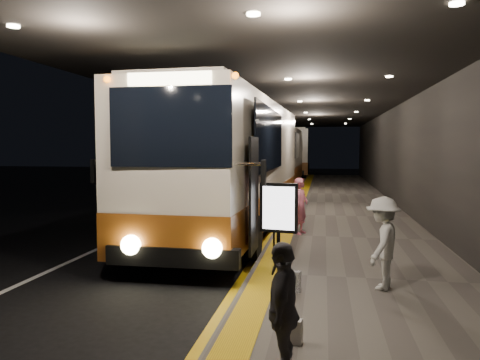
% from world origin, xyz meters
% --- Properties ---
extents(ground, '(90.00, 90.00, 0.00)m').
position_xyz_m(ground, '(0.00, 0.00, 0.00)').
color(ground, black).
extents(lane_line_white, '(0.12, 50.00, 0.01)m').
position_xyz_m(lane_line_white, '(-1.80, 5.00, 0.01)').
color(lane_line_white, silver).
rests_on(lane_line_white, ground).
extents(kerb_stripe_yellow, '(0.18, 50.00, 0.01)m').
position_xyz_m(kerb_stripe_yellow, '(2.35, 5.00, 0.01)').
color(kerb_stripe_yellow, gold).
rests_on(kerb_stripe_yellow, ground).
extents(sidewalk, '(4.50, 50.00, 0.15)m').
position_xyz_m(sidewalk, '(4.75, 5.00, 0.07)').
color(sidewalk, '#514C44').
rests_on(sidewalk, ground).
extents(tactile_strip, '(0.50, 50.00, 0.01)m').
position_xyz_m(tactile_strip, '(2.85, 5.00, 0.16)').
color(tactile_strip, gold).
rests_on(tactile_strip, sidewalk).
extents(terminal_wall, '(0.10, 50.00, 6.00)m').
position_xyz_m(terminal_wall, '(7.00, 5.00, 3.00)').
color(terminal_wall, black).
rests_on(terminal_wall, ground).
extents(support_columns, '(0.80, 24.80, 4.40)m').
position_xyz_m(support_columns, '(-1.50, 4.00, 2.20)').
color(support_columns, black).
rests_on(support_columns, ground).
extents(canopy, '(9.00, 50.00, 0.40)m').
position_xyz_m(canopy, '(2.50, 5.00, 4.60)').
color(canopy, black).
rests_on(canopy, support_columns).
extents(coach_main, '(3.03, 12.94, 4.01)m').
position_xyz_m(coach_main, '(1.15, 2.38, 1.92)').
color(coach_main, beige).
rests_on(coach_main, ground).
extents(coach_second, '(2.74, 12.25, 3.84)m').
position_xyz_m(coach_second, '(0.90, 18.78, 1.84)').
color(coach_second, beige).
rests_on(coach_second, ground).
extents(coach_third, '(3.20, 13.05, 4.07)m').
position_xyz_m(coach_third, '(1.10, 31.20, 1.96)').
color(coach_third, beige).
rests_on(coach_third, ground).
extents(passenger_boarding, '(0.55, 0.68, 1.61)m').
position_xyz_m(passenger_boarding, '(3.30, 1.17, 0.95)').
color(passenger_boarding, '#CA5E74').
rests_on(passenger_boarding, sidewalk).
extents(passenger_waiting_white, '(0.83, 1.16, 1.63)m').
position_xyz_m(passenger_waiting_white, '(4.97, -3.79, 0.96)').
color(passenger_waiting_white, '#B9BAB3').
rests_on(passenger_waiting_white, sidewalk).
extents(passenger_waiting_grey, '(0.49, 0.90, 1.50)m').
position_xyz_m(passenger_waiting_grey, '(3.52, -7.33, 0.90)').
color(passenger_waiting_grey, '#4F4E53').
rests_on(passenger_waiting_grey, sidewalk).
extents(bag_polka, '(0.31, 0.16, 0.36)m').
position_xyz_m(bag_polka, '(3.42, -4.26, 0.33)').
color(bag_polka, black).
rests_on(bag_polka, sidewalk).
extents(bag_plain, '(0.27, 0.18, 0.31)m').
position_xyz_m(bag_plain, '(3.56, -6.38, 0.30)').
color(bag_plain, '#BBB4AF').
rests_on(bag_plain, sidewalk).
extents(info_sign, '(0.82, 0.26, 1.73)m').
position_xyz_m(info_sign, '(3.00, -2.35, 1.31)').
color(info_sign, black).
rests_on(info_sign, sidewalk).
extents(stanchion_post, '(0.05, 0.05, 1.17)m').
position_xyz_m(stanchion_post, '(2.80, -1.40, 0.73)').
color(stanchion_post, black).
rests_on(stanchion_post, sidewalk).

